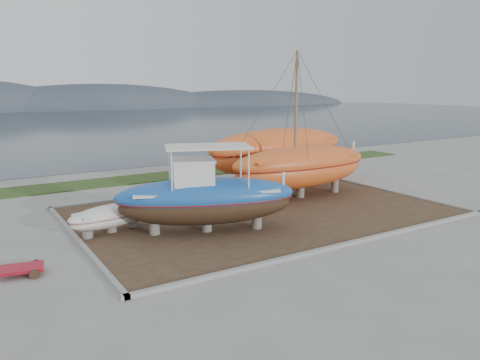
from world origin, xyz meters
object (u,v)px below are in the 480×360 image
orange_sailboat (302,126)px  red_trailer (21,271)px  white_dinghy (111,219)px  orange_bare_hull (278,157)px  blue_caique (206,189)px

orange_sailboat → red_trailer: 16.11m
white_dinghy → orange_sailboat: size_ratio=0.43×
white_dinghy → orange_sailboat: (11.17, 0.75, 3.48)m
orange_sailboat → orange_bare_hull: orange_sailboat is taller
blue_caique → orange_bare_hull: size_ratio=0.73×
orange_sailboat → red_trailer: (-15.16, -3.75, -3.98)m
red_trailer → orange_sailboat: bearing=25.5°
orange_sailboat → orange_bare_hull: (1.23, 3.86, -2.31)m
blue_caique → orange_sailboat: size_ratio=0.87×
white_dinghy → orange_sailboat: orange_sailboat is taller
blue_caique → white_dinghy: 4.37m
orange_sailboat → orange_bare_hull: size_ratio=0.84×
blue_caique → orange_bare_hull: 11.06m
orange_sailboat → blue_caique: bearing=-158.4°
white_dinghy → orange_sailboat: 11.72m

